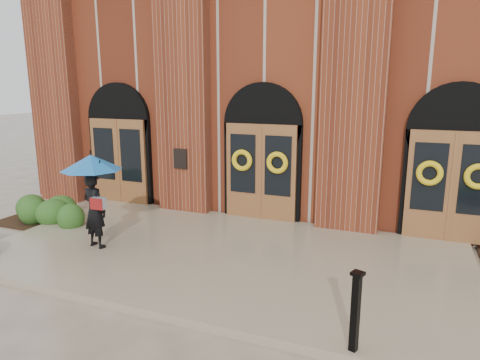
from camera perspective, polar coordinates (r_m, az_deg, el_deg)
The scene contains 6 objects.
ground at distance 9.17m, azimuth -3.01°, elevation -10.70°, with size 90.00×90.00×0.00m, color tan.
landing at distance 9.26m, azimuth -2.62°, elevation -9.94°, with size 10.00×5.30×0.15m, color gray.
church_building at distance 16.80m, azimuth 9.85°, elevation 11.93°, with size 16.20×12.53×7.00m.
man_with_umbrella at distance 9.61m, azimuth -19.05°, elevation -0.40°, with size 1.48×1.48×2.04m.
metal_post at distance 6.02m, azimuth 15.15°, elevation -16.38°, with size 0.19×0.19×1.12m.
hedge_wall_left at distance 12.41m, azimuth -24.38°, elevation -3.93°, with size 2.65×1.06×0.68m, color #284F1A.
Camera 1 is at (3.59, -7.63, 3.60)m, focal length 32.00 mm.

